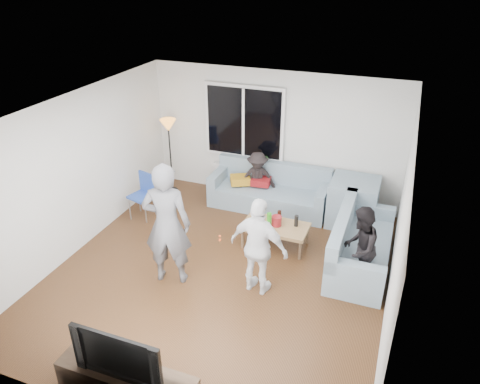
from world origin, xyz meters
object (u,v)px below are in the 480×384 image
at_px(player_left, 167,225).
at_px(sofa_right_section, 362,242).
at_px(side_chair, 141,197).
at_px(player_right, 259,247).
at_px(spectator_back, 257,179).
at_px(television, 122,351).
at_px(floor_lamp, 170,156).
at_px(sofa_back_section, 269,188).
at_px(spectator_right, 360,248).
at_px(coffee_table, 275,235).

bearing_deg(player_left, sofa_right_section, -166.88).
bearing_deg(side_chair, player_left, -30.59).
xyz_separation_m(sofa_right_section, side_chair, (-4.07, 0.07, 0.01)).
xyz_separation_m(sofa_right_section, player_right, (-1.33, -1.19, 0.34)).
xyz_separation_m(side_chair, player_right, (2.74, -1.26, 0.33)).
bearing_deg(player_left, spectator_back, -114.55).
bearing_deg(television, sofa_right_section, 59.30).
bearing_deg(floor_lamp, sofa_back_section, 0.53).
distance_m(sofa_right_section, floor_lamp, 4.27).
xyz_separation_m(player_left, player_right, (1.34, 0.21, -0.21)).
height_order(spectator_right, spectator_back, spectator_right).
bearing_deg(television, sofa_back_section, 88.41).
distance_m(sofa_back_section, coffee_table, 1.36).
bearing_deg(television, player_right, 72.10).
bearing_deg(spectator_right, sofa_right_section, -174.15).
height_order(spectator_back, television, spectator_back).
bearing_deg(side_chair, floor_lamp, 105.97).
relative_size(player_left, television, 1.84).
distance_m(sofa_right_section, coffee_table, 1.46).
bearing_deg(coffee_table, player_left, -130.71).
bearing_deg(side_chair, coffee_table, 15.09).
relative_size(coffee_table, player_right, 0.72).
xyz_separation_m(sofa_right_section, floor_lamp, (-4.07, 1.25, 0.36)).
relative_size(sofa_right_section, spectator_back, 1.79).
relative_size(floor_lamp, spectator_right, 1.19).
bearing_deg(floor_lamp, television, -67.23).
relative_size(player_right, spectator_back, 1.36).
bearing_deg(side_chair, player_right, -8.78).
xyz_separation_m(floor_lamp, television, (1.99, -4.75, -0.04)).
bearing_deg(spectator_right, sofa_back_section, -127.33).
bearing_deg(side_chair, spectator_right, 7.32).
relative_size(sofa_back_section, spectator_back, 2.06).
bearing_deg(player_right, spectator_back, -61.51).
distance_m(sofa_right_section, spectator_right, 0.60).
xyz_separation_m(sofa_right_section, spectator_back, (-2.20, 1.30, 0.13)).
bearing_deg(coffee_table, spectator_right, -21.89).
relative_size(sofa_right_section, side_chair, 2.33).
xyz_separation_m(floor_lamp, player_left, (1.40, -2.66, 0.19)).
bearing_deg(floor_lamp, coffee_table, -25.00).
relative_size(floor_lamp, spectator_back, 1.39).
xyz_separation_m(player_left, spectator_back, (0.47, 2.71, -0.41)).
bearing_deg(spectator_back, player_left, -117.78).
bearing_deg(player_left, side_chair, -61.18).
xyz_separation_m(sofa_right_section, player_left, (-2.67, -1.41, 0.54)).
bearing_deg(spectator_back, sofa_back_section, -24.55).
bearing_deg(sofa_right_section, player_right, 131.86).
bearing_deg(floor_lamp, side_chair, -90.00).
relative_size(side_chair, player_right, 0.57).
distance_m(sofa_back_section, television, 4.78).
bearing_deg(floor_lamp, spectator_back, 1.52).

